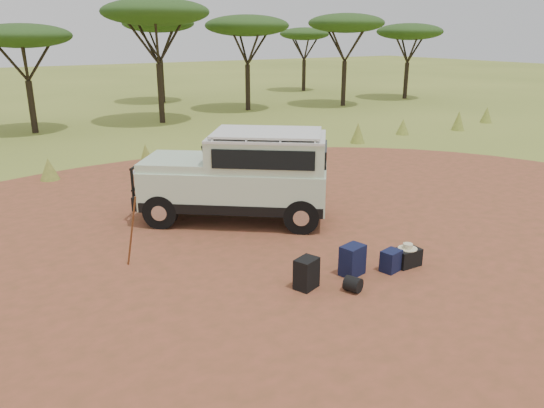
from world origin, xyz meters
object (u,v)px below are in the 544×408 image
safari_vehicle (241,178)px  backpack_black (306,274)px  duffel_navy (391,261)px  hard_case (407,257)px  backpack_olive (356,260)px  walking_staff (132,232)px  backpack_navy (352,260)px

safari_vehicle → backpack_black: size_ratio=8.04×
duffel_navy → hard_case: bearing=-10.8°
backpack_black → hard_case: size_ratio=1.14×
backpack_olive → duffel_navy: backpack_olive is taller
backpack_black → backpack_olive: backpack_black is taller
backpack_black → duffel_navy: size_ratio=1.35×
backpack_olive → hard_case: 1.09m
backpack_olive → hard_case: size_ratio=0.92×
walking_staff → hard_case: (4.60, -2.82, -0.56)m
safari_vehicle → backpack_black: 4.01m
backpack_black → duffel_navy: backpack_black is taller
backpack_navy → walking_staff: bearing=129.9°
walking_staff → duffel_navy: 5.06m
backpack_navy → duffel_navy: size_ratio=1.39×
walking_staff → duffel_navy: size_ratio=3.56×
duffel_navy → hard_case: (0.45, 0.01, -0.03)m
backpack_navy → hard_case: size_ratio=1.17×
backpack_olive → duffel_navy: size_ratio=1.10×
backpack_olive → hard_case: bearing=-39.1°
backpack_black → backpack_olive: (1.22, 0.07, -0.05)m
walking_staff → duffel_navy: (4.16, -2.83, -0.53)m
safari_vehicle → backpack_navy: (0.26, -3.86, -0.77)m
hard_case → backpack_navy: bearing=168.6°
safari_vehicle → backpack_black: safari_vehicle is taller
backpack_navy → backpack_black: bearing=166.4°
safari_vehicle → backpack_olive: 3.89m
walking_staff → backpack_navy: (3.41, -2.56, -0.45)m
backpack_navy → hard_case: (1.19, -0.26, -0.12)m
walking_staff → duffel_navy: bearing=-61.9°
backpack_black → safari_vehicle: bearing=57.8°
backpack_navy → safari_vehicle: bearing=80.6°
safari_vehicle → hard_case: size_ratio=9.14×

